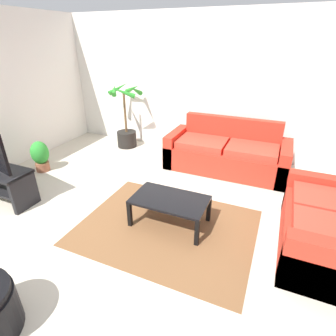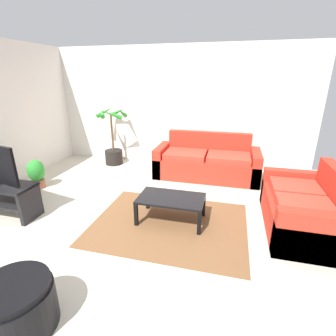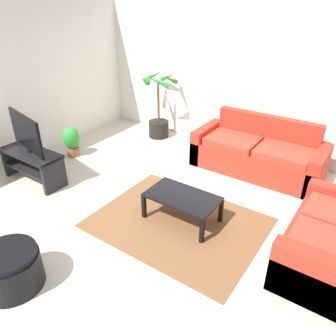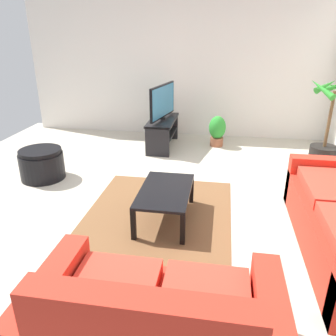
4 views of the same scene
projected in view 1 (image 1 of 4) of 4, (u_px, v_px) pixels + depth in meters
ground_plane at (126, 231)px, 3.39m from camera, size 6.60×6.60×0.00m
wall_back at (201, 86)px, 5.27m from camera, size 6.00×0.06×2.70m
couch_main at (226, 154)px, 4.86m from camera, size 2.14×0.90×0.90m
couch_loveseat at (329, 229)px, 2.96m from camera, size 0.90×1.54×0.90m
coffee_table at (170, 202)px, 3.39m from camera, size 0.96×0.56×0.38m
area_rug at (167, 227)px, 3.45m from camera, size 2.20×1.70×0.01m
potted_palm at (127, 126)px, 5.82m from camera, size 0.73×0.74×1.39m
potted_plant_small at (40, 155)px, 4.80m from camera, size 0.31×0.31×0.57m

